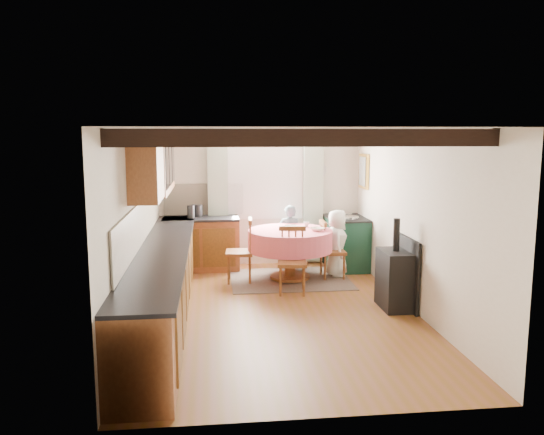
{
  "coord_description": "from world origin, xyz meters",
  "views": [
    {
      "loc": [
        -0.87,
        -6.91,
        2.35
      ],
      "look_at": [
        0.0,
        0.8,
        1.15
      ],
      "focal_mm": 35.99,
      "sensor_mm": 36.0,
      "label": 1
    }
  ],
  "objects": [
    {
      "name": "curtain_right",
      "position": [
        0.95,
        2.65,
        1.1
      ],
      "size": [
        0.35,
        0.1,
        2.1
      ],
      "primitive_type": "cube",
      "color": "#AAB2A3",
      "rests_on": "wall_back"
    },
    {
      "name": "base_cabinet_back",
      "position": [
        -1.05,
        2.45,
        0.44
      ],
      "size": [
        1.3,
        0.6,
        0.88
      ],
      "primitive_type": "cube",
      "color": "#935830",
      "rests_on": "floor"
    },
    {
      "name": "rug",
      "position": [
        0.38,
        1.59,
        0.01
      ],
      "size": [
        1.91,
        1.48,
        0.01
      ],
      "primitive_type": "cube",
      "color": "brown",
      "rests_on": "floor"
    },
    {
      "name": "beam_a",
      "position": [
        0.0,
        -2.0,
        2.31
      ],
      "size": [
        3.6,
        0.16,
        0.16
      ],
      "primitive_type": "cube",
      "color": "black",
      "rests_on": "ceiling"
    },
    {
      "name": "curtain_left",
      "position": [
        -0.75,
        2.65,
        1.1
      ],
      "size": [
        0.35,
        0.1,
        2.1
      ],
      "primitive_type": "cube",
      "color": "#AAB2A3",
      "rests_on": "wall_back"
    },
    {
      "name": "cup",
      "position": [
        0.69,
        1.85,
        0.86
      ],
      "size": [
        0.12,
        0.12,
        0.08
      ],
      "primitive_type": "imported",
      "rotation": [
        0.0,
        0.0,
        5.27
      ],
      "color": "silver",
      "rests_on": "dining_table"
    },
    {
      "name": "beam_e",
      "position": [
        0.0,
        2.0,
        2.31
      ],
      "size": [
        3.6,
        0.16,
        0.16
      ],
      "primitive_type": "cube",
      "color": "black",
      "rests_on": "ceiling"
    },
    {
      "name": "wall_right",
      "position": [
        1.8,
        0.0,
        1.2
      ],
      "size": [
        0.0,
        5.5,
        2.4
      ],
      "primitive_type": "cube",
      "color": "silver",
      "rests_on": "ground"
    },
    {
      "name": "aga_range",
      "position": [
        1.47,
        2.27,
        0.46
      ],
      "size": [
        0.65,
        1.0,
        0.92
      ],
      "primitive_type": null,
      "color": "#123827",
      "rests_on": "floor"
    },
    {
      "name": "ceiling",
      "position": [
        0.0,
        0.0,
        2.4
      ],
      "size": [
        3.6,
        5.5,
        0.0
      ],
      "primitive_type": "cube",
      "color": "white",
      "rests_on": "ground"
    },
    {
      "name": "splash_back",
      "position": [
        -1.0,
        2.73,
        1.2
      ],
      "size": [
        1.4,
        0.02,
        0.55
      ],
      "primitive_type": "cube",
      "color": "beige",
      "rests_on": "wall_back"
    },
    {
      "name": "child_right",
      "position": [
        1.18,
        1.74,
        0.56
      ],
      "size": [
        0.43,
        0.59,
        1.11
      ],
      "primitive_type": "imported",
      "rotation": [
        0.0,
        0.0,
        1.42
      ],
      "color": "white",
      "rests_on": "floor"
    },
    {
      "name": "worktop_left",
      "position": [
        -1.48,
        0.0,
        0.9
      ],
      "size": [
        0.64,
        5.3,
        0.04
      ],
      "primitive_type": "cube",
      "color": "black",
      "rests_on": "base_cabinet_left"
    },
    {
      "name": "bowl_a",
      "position": [
        0.8,
        1.45,
        0.85
      ],
      "size": [
        0.31,
        0.31,
        0.05
      ],
      "primitive_type": "imported",
      "rotation": [
        0.0,
        0.0,
        3.8
      ],
      "color": "silver",
      "rests_on": "dining_table"
    },
    {
      "name": "worktop_back",
      "position": [
        -1.05,
        2.43,
        0.9
      ],
      "size": [
        1.3,
        0.64,
        0.04
      ],
      "primitive_type": "cube",
      "color": "black",
      "rests_on": "base_cabinet_back"
    },
    {
      "name": "window_pane",
      "position": [
        0.1,
        2.74,
        1.6
      ],
      "size": [
        1.2,
        0.01,
        1.4
      ],
      "primitive_type": "cube",
      "color": "white",
      "rests_on": "wall_back"
    },
    {
      "name": "canister_tall",
      "position": [
        -1.22,
        2.38,
        1.03
      ],
      "size": [
        0.13,
        0.13,
        0.22
      ],
      "primitive_type": "cylinder",
      "color": "#262628",
      "rests_on": "worktop_back"
    },
    {
      "name": "chair_near",
      "position": [
        0.3,
        0.84,
        0.49
      ],
      "size": [
        0.48,
        0.5,
        0.99
      ],
      "primitive_type": null,
      "rotation": [
        0.0,
        0.0,
        -0.14
      ],
      "color": "brown",
      "rests_on": "floor"
    },
    {
      "name": "floor",
      "position": [
        0.0,
        0.0,
        0.0
      ],
      "size": [
        3.6,
        5.5,
        0.0
      ],
      "primitive_type": "cube",
      "color": "brown",
      "rests_on": "ground"
    },
    {
      "name": "dining_table",
      "position": [
        0.38,
        1.59,
        0.41
      ],
      "size": [
        1.36,
        1.36,
        0.82
      ],
      "primitive_type": null,
      "color": "#ED576B",
      "rests_on": "floor"
    },
    {
      "name": "wall_front",
      "position": [
        0.0,
        -2.75,
        1.2
      ],
      "size": [
        3.6,
        0.0,
        2.4
      ],
      "primitive_type": "cube",
      "color": "silver",
      "rests_on": "ground"
    },
    {
      "name": "curtain_rod",
      "position": [
        0.1,
        2.65,
        2.2
      ],
      "size": [
        2.0,
        0.03,
        0.03
      ],
      "primitive_type": "cylinder",
      "rotation": [
        0.0,
        1.57,
        0.0
      ],
      "color": "black",
      "rests_on": "wall_back"
    },
    {
      "name": "wall_cabinet_glass",
      "position": [
        -1.63,
        1.2,
        1.95
      ],
      "size": [
        0.34,
        1.8,
        0.9
      ],
      "primitive_type": "cube",
      "color": "#935830",
      "rests_on": "wall_left"
    },
    {
      "name": "base_cabinet_left",
      "position": [
        -1.5,
        0.0,
        0.44
      ],
      "size": [
        0.6,
        5.3,
        0.88
      ],
      "primitive_type": "cube",
      "color": "#935830",
      "rests_on": "floor"
    },
    {
      "name": "chair_right",
      "position": [
        1.09,
        1.62,
        0.48
      ],
      "size": [
        0.43,
        0.41,
        0.95
      ],
      "primitive_type": null,
      "rotation": [
        0.0,
        0.0,
        1.56
      ],
      "color": "brown",
      "rests_on": "floor"
    },
    {
      "name": "canister_wide",
      "position": [
        -1.11,
        2.55,
        1.02
      ],
      "size": [
        0.19,
        0.19,
        0.21
      ],
      "primitive_type": "cylinder",
      "color": "#262628",
      "rests_on": "worktop_back"
    },
    {
      "name": "wall_plate",
      "position": [
        1.05,
        2.72,
        1.7
      ],
      "size": [
        0.3,
        0.02,
        0.3
      ],
      "primitive_type": "cylinder",
      "rotation": [
        1.57,
        0.0,
        0.0
      ],
      "color": "silver",
      "rests_on": "wall_back"
    },
    {
      "name": "beam_b",
      "position": [
        0.0,
        -1.0,
        2.31
      ],
      "size": [
        3.6,
        0.16,
        0.16
      ],
      "primitive_type": "cube",
      "color": "black",
      "rests_on": "ceiling"
    },
    {
      "name": "cast_iron_stove",
      "position": [
        1.58,
        -0.0,
        0.62
      ],
      "size": [
        0.37,
        0.62,
        1.23
      ],
      "primitive_type": null,
      "color": "black",
      "rests_on": "floor"
    },
    {
      "name": "chair_left",
      "position": [
        -0.44,
        1.58,
        0.51
      ],
      "size": [
        0.49,
        0.47,
        1.03
      ],
      "primitive_type": null,
      "rotation": [
        0.0,
        0.0,
        -1.64
      ],
      "color": "brown",
      "rests_on": "floor"
    },
    {
      "name": "window_frame",
      "position": [
        0.1,
        2.73,
        1.6
      ],
      "size": [
        1.34,
        0.03,
        1.54
      ],
      "primitive_type": "cube",
      "color": "white",
      "rests_on": "wall_back"
    },
    {
      "name": "bowl_b",
      "position": [
        0.39,
        1.63,
        0.85
      ],
      "size": [
        0.3,
        0.3,
        0.07
      ],
      "primitive_type": "imported",
      "rotation": [
        0.0,
        0.0,
        4.04
      ],
      "color": "silver",
      "rests_on": "dining_table"
    },
    {
      "name": "splash_left",
      "position": [
        -1.78,
        0.3,
        1.2
      ],
      "size": [
        0.02,
        4.5,
        0.55
      ],
      "primitive_type": "cube",
      "color": "beige",
      "rests_on": "wall_left"
    },
    {
      "name": "wall_left",
      "position": [
        -1.8,
        0.0,
        1.2
      ],
      "size": [
        0.0,
        5.5,
        2.4
      ],
      "primitive_type": "cube",
      "color": "silver",
      "rests_on": "ground"
    },
    {
      "name": "beam_d",
      "position": [
        0.0,
        1.0,
        2.31
      ],
      "size": [
        3.6,
        0.16,
        0.16
      ],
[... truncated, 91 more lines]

